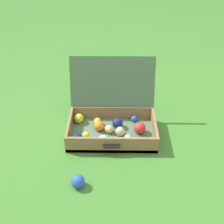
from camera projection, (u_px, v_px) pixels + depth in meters
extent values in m
plane|color=#3D7A2D|center=(117.00, 133.00, 2.09)|extent=(16.00, 16.00, 0.00)
cube|color=#4C7051|center=(112.00, 134.00, 2.06)|extent=(0.61, 0.37, 0.03)
cube|color=olive|center=(70.00, 128.00, 2.04)|extent=(0.02, 0.37, 0.12)
cube|color=olive|center=(154.00, 129.00, 2.03)|extent=(0.02, 0.37, 0.12)
cube|color=olive|center=(112.00, 145.00, 1.89)|extent=(0.57, 0.02, 0.12)
cube|color=olive|center=(112.00, 114.00, 2.18)|extent=(0.57, 0.02, 0.12)
cube|color=#4C7051|center=(112.00, 82.00, 2.10)|extent=(0.61, 0.13, 0.35)
cube|color=black|center=(112.00, 146.00, 1.87)|extent=(0.11, 0.02, 0.02)
sphere|color=#CCDB38|center=(97.00, 121.00, 2.12)|extent=(0.05, 0.05, 0.05)
sphere|color=red|center=(140.00, 128.00, 2.03)|extent=(0.08, 0.08, 0.08)
sphere|color=#CCDB38|center=(79.00, 118.00, 2.13)|extent=(0.07, 0.07, 0.07)
sphere|color=orange|center=(99.00, 126.00, 2.06)|extent=(0.07, 0.07, 0.07)
sphere|color=navy|center=(77.00, 139.00, 1.94)|extent=(0.08, 0.08, 0.08)
sphere|color=navy|center=(117.00, 123.00, 2.08)|extent=(0.08, 0.08, 0.08)
sphere|color=#D1B784|center=(120.00, 131.00, 2.01)|extent=(0.06, 0.06, 0.06)
sphere|color=white|center=(128.00, 138.00, 1.97)|extent=(0.04, 0.04, 0.04)
sphere|color=yellow|center=(120.00, 140.00, 1.95)|extent=(0.05, 0.05, 0.05)
sphere|color=white|center=(103.00, 140.00, 1.94)|extent=(0.07, 0.07, 0.07)
sphere|color=blue|center=(134.00, 119.00, 2.15)|extent=(0.05, 0.05, 0.05)
sphere|color=#D1B784|center=(109.00, 129.00, 2.04)|extent=(0.06, 0.06, 0.06)
sphere|color=#CCDB38|center=(86.00, 136.00, 1.98)|extent=(0.06, 0.06, 0.06)
sphere|color=blue|center=(78.00, 181.00, 1.67)|extent=(0.08, 0.08, 0.08)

